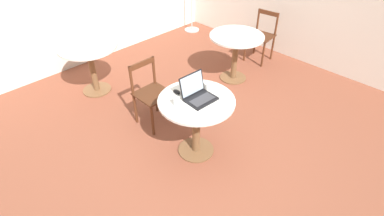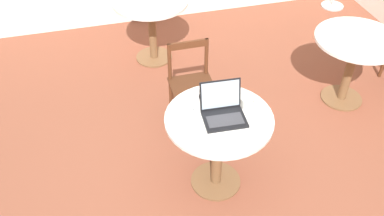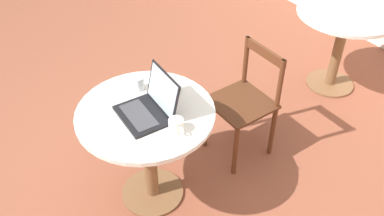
{
  "view_description": "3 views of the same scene",
  "coord_description": "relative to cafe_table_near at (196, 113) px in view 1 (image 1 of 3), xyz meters",
  "views": [
    {
      "loc": [
        -1.69,
        -1.58,
        2.63
      ],
      "look_at": [
        0.23,
        0.34,
        0.57
      ],
      "focal_mm": 28.0,
      "sensor_mm": 36.0,
      "label": 1
    },
    {
      "loc": [
        -0.63,
        -2.05,
        2.95
      ],
      "look_at": [
        0.05,
        0.51,
        0.65
      ],
      "focal_mm": 40.0,
      "sensor_mm": 36.0,
      "label": 2
    },
    {
      "loc": [
        1.94,
        -0.66,
        2.41
      ],
      "look_at": [
        0.26,
        0.51,
        0.7
      ],
      "focal_mm": 40.0,
      "sensor_mm": 36.0,
      "label": 3
    }
  ],
  "objects": [
    {
      "name": "ground_plane",
      "position": [
        -0.19,
        -0.22,
        -0.58
      ],
      "size": [
        16.0,
        16.0,
        0.0
      ],
      "primitive_type": "plane",
      "color": "brown"
    },
    {
      "name": "mouse",
      "position": [
        -0.06,
        0.24,
        0.19
      ],
      "size": [
        0.06,
        0.1,
        0.03
      ],
      "color": "black",
      "rests_on": "cafe_table_near"
    },
    {
      "name": "chair_mid_right",
      "position": [
        2.51,
        0.84,
        -0.14
      ],
      "size": [
        0.45,
        0.45,
        0.86
      ],
      "color": "#562D19",
      "rests_on": "ground_plane"
    },
    {
      "name": "cafe_table_far",
      "position": [
        -0.15,
        2.03,
        0.0
      ],
      "size": [
        0.84,
        0.84,
        0.76
      ],
      "color": "brown",
      "rests_on": "ground_plane"
    },
    {
      "name": "chair_near_back",
      "position": [
        -0.0,
        0.81,
        -0.14
      ],
      "size": [
        0.41,
        0.41,
        0.86
      ],
      "color": "#562D19",
      "rests_on": "ground_plane"
    },
    {
      "name": "laptop",
      "position": [
        0.03,
        0.01,
        0.23
      ],
      "size": [
        0.34,
        0.31,
        0.25
      ],
      "color": "black",
      "rests_on": "cafe_table_near"
    },
    {
      "name": "mug",
      "position": [
        0.25,
        0.06,
        0.21
      ],
      "size": [
        0.12,
        0.09,
        0.08
      ],
      "color": "silver",
      "rests_on": "cafe_table_near"
    },
    {
      "name": "cafe_table_mid",
      "position": [
        1.65,
        0.74,
        0.0
      ],
      "size": [
        0.84,
        0.84,
        0.76
      ],
      "color": "brown",
      "rests_on": "ground_plane"
    },
    {
      "name": "drinking_glass",
      "position": [
        -0.21,
        0.08,
        0.22
      ],
      "size": [
        0.07,
        0.07,
        0.09
      ],
      "color": "silver",
      "rests_on": "cafe_table_near"
    },
    {
      "name": "cafe_table_near",
      "position": [
        0.0,
        0.0,
        0.0
      ],
      "size": [
        0.84,
        0.84,
        0.76
      ],
      "color": "brown",
      "rests_on": "ground_plane"
    }
  ]
}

